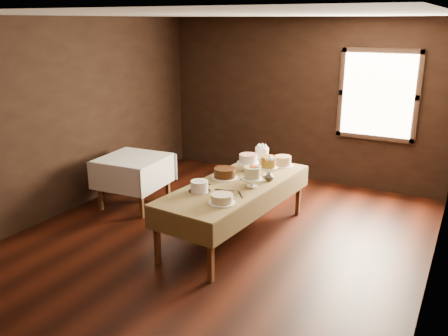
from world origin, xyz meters
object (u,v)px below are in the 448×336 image
cake_server_e (207,184)px  cake_swirl (199,187)px  display_table (236,187)px  cake_chocolate (225,173)px  cake_flowers (252,178)px  cake_cream (222,199)px  cake_caramel (268,167)px  cake_server_c (246,176)px  flower_vase (269,176)px  cake_server_b (241,196)px  cake_server_a (228,190)px  cake_lattice (248,163)px  cake_meringue (262,156)px  side_table (133,163)px  cake_speckled (283,161)px  cake_server_d (262,181)px

cake_server_e → cake_swirl: bearing=-57.2°
display_table → cake_chocolate: 0.28m
cake_chocolate → cake_flowers: cake_flowers is taller
cake_swirl → cake_cream: size_ratio=0.87×
cake_chocolate → cake_caramel: bearing=35.1°
cake_server_c → flower_vase: size_ratio=1.96×
cake_flowers → cake_server_b: 0.38m
cake_server_a → cake_server_c: 0.59m
cake_cream → cake_caramel: bearing=86.1°
display_table → cake_chocolate: size_ratio=6.31×
cake_lattice → flower_vase: 0.51m
cake_server_a → cake_server_e: bearing=145.8°
cake_swirl → cake_server_c: cake_swirl is taller
display_table → cake_flowers: size_ratio=9.02×
cake_lattice → cake_meringue: bearing=85.8°
side_table → cake_flowers: bearing=-7.3°
cake_meringue → cake_speckled: cake_meringue is taller
cake_speckled → cake_server_a: size_ratio=1.29×
cake_chocolate → cake_server_e: cake_chocolate is taller
cake_speckled → cake_cream: bearing=-92.4°
cake_server_a → cake_server_b: (0.23, -0.10, 0.00)m
cake_server_b → cake_server_e: bearing=-147.1°
cake_speckled → cake_server_b: (0.03, -1.38, -0.06)m
display_table → cake_chocolate: cake_chocolate is taller
cake_server_b → side_table: bearing=-145.4°
cake_server_c → cake_speckled: bearing=-23.0°
cake_speckled → cake_chocolate: 1.00m
side_table → cake_server_c: (1.86, 0.06, 0.07)m
display_table → cake_server_d: bearing=41.7°
cake_server_b → cake_server_d: size_ratio=1.00×
cake_server_e → cake_lattice: bearing=94.0°
cake_flowers → cake_server_a: size_ratio=1.14×
cake_caramel → cake_swirl: bearing=-118.0°
display_table → flower_vase: bearing=40.1°
cake_server_b → cake_server_e: 0.62m
side_table → cake_server_b: (2.13, -0.63, 0.07)m
cake_flowers → flower_vase: (0.09, 0.32, -0.06)m
cake_flowers → cake_server_d: (0.01, 0.27, -0.12)m
cake_chocolate → cake_server_c: cake_chocolate is taller
cake_speckled → cake_swirl: size_ratio=1.15×
side_table → cake_swirl: bearing=-24.2°
cake_meringue → cake_server_c: cake_meringue is taller
cake_server_c → cake_server_e: size_ratio=1.00×
cake_speckled → cake_server_a: cake_speckled is taller
cake_lattice → cake_server_d: size_ratio=1.31×
cake_lattice → cake_server_c: size_ratio=1.31×
cake_server_a → cake_server_d: same height
cake_swirl → flower_vase: cake_swirl is taller
cake_flowers → cake_server_e: (-0.56, -0.17, -0.12)m
cake_swirl → cake_server_a: (0.29, 0.20, -0.06)m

